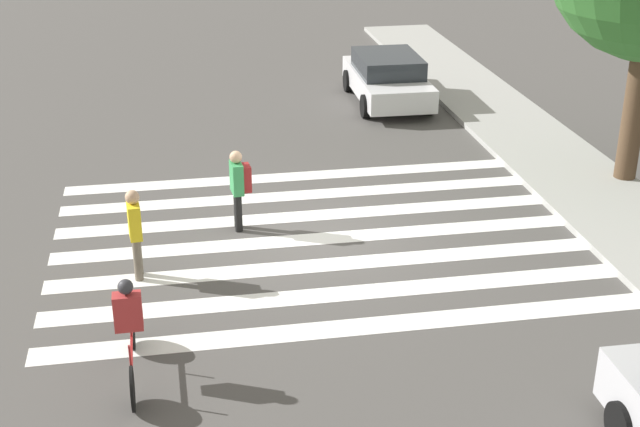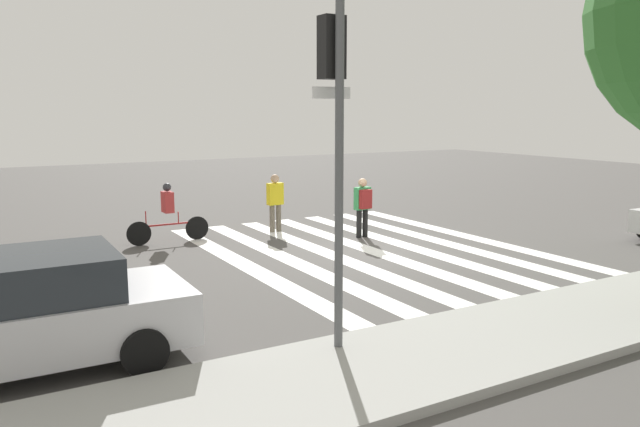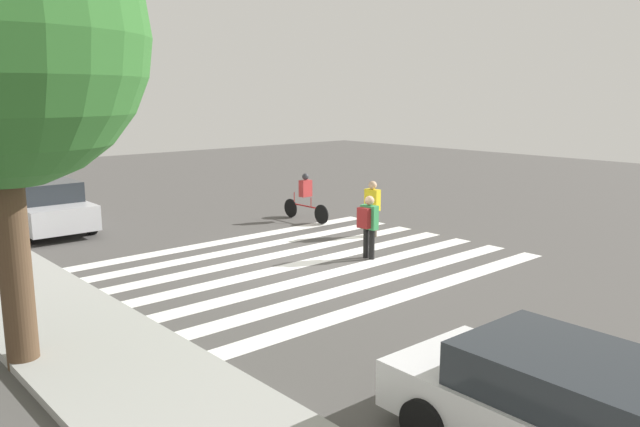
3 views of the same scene
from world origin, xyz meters
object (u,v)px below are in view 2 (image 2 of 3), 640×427
Objects in this scene: car_parked_dark_suv at (25,312)px; cyclist_far_lane at (168,211)px; traffic_light at (335,112)px; pedestrian_adult_tall_backpack at (275,200)px; pedestrian_adult_blue_shirt at (363,203)px.

cyclist_far_lane is at bearing -118.69° from car_parked_dark_suv.
cyclist_far_lane reaches higher than car_parked_dark_suv.
car_parked_dark_suv is at bearing -21.91° from traffic_light.
pedestrian_adult_blue_shirt is at bearing -54.30° from pedestrian_adult_tall_backpack.
car_parked_dark_suv is (8.89, 5.13, -0.16)m from pedestrian_adult_blue_shirt.
cyclist_far_lane is (4.84, -2.01, -0.10)m from pedestrian_adult_blue_shirt.
pedestrian_adult_tall_backpack reaches higher than car_parked_dark_suv.
traffic_light is 2.23× the size of cyclist_far_lane.
pedestrian_adult_tall_backpack is (-3.27, -8.65, -2.51)m from traffic_light.
pedestrian_adult_tall_backpack is 0.75× the size of cyclist_far_lane.
pedestrian_adult_blue_shirt reaches higher than car_parked_dark_suv.
pedestrian_adult_tall_backpack is at bearing -110.71° from traffic_light.
cyclist_far_lane is 8.20m from car_parked_dark_suv.
traffic_light reaches higher than pedestrian_adult_tall_backpack.
traffic_light is 9.58m from pedestrian_adult_tall_backpack.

